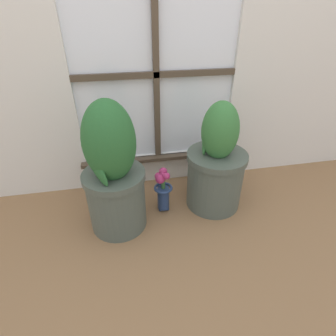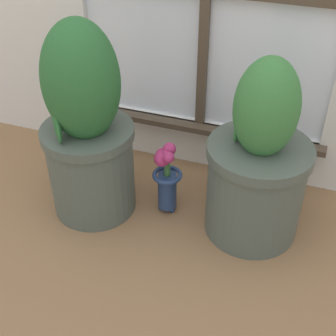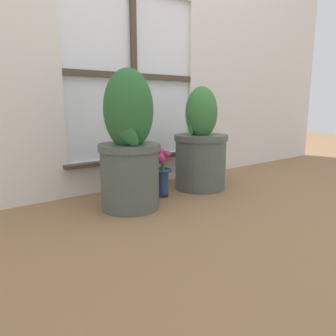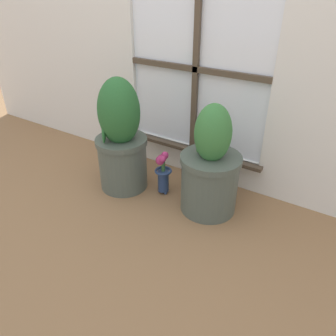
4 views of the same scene
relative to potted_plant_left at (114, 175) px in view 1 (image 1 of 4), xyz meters
The scene contains 4 objects.
ground_plane 0.51m from the potted_plant_left, 37.82° to the right, with size 10.00×10.00×0.00m, color olive.
potted_plant_left is the anchor object (origin of this frame).
potted_plant_right 0.61m from the potted_plant_left, ahead, with size 0.36×0.36×0.68m.
flower_vase 0.33m from the potted_plant_left, 14.51° to the left, with size 0.11×0.11×0.30m.
Camera 1 is at (-0.24, -0.94, 1.11)m, focal length 28.00 mm.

